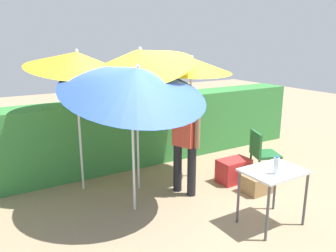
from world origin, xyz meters
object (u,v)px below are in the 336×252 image
(umbrella_yellow, at_px, (191,66))
(chair_plastic, at_px, (262,152))
(umbrella_orange, at_px, (76,61))
(umbrella_rainbow, at_px, (135,80))
(cooler_box, at_px, (234,170))
(bottle_water, at_px, (276,166))
(umbrella_navy, at_px, (138,60))
(crate_cardboard, at_px, (257,184))
(person_vendor, at_px, (185,138))
(folding_table, at_px, (273,177))

(umbrella_yellow, xyz_separation_m, chair_plastic, (1.02, -0.78, -1.52))
(umbrella_orange, bearing_deg, chair_plastic, -23.78)
(umbrella_rainbow, xyz_separation_m, cooler_box, (1.90, 0.01, -1.71))
(bottle_water, bearing_deg, umbrella_rainbow, 131.98)
(umbrella_rainbow, height_order, umbrella_navy, umbrella_navy)
(umbrella_orange, xyz_separation_m, umbrella_navy, (0.81, -0.52, 0.02))
(umbrella_yellow, relative_size, crate_cardboard, 4.86)
(umbrella_navy, xyz_separation_m, person_vendor, (0.55, -0.50, -1.22))
(umbrella_orange, relative_size, umbrella_yellow, 1.11)
(crate_cardboard, bearing_deg, cooler_box, 94.14)
(umbrella_orange, distance_m, person_vendor, 2.08)
(umbrella_yellow, height_order, folding_table, umbrella_yellow)
(umbrella_orange, distance_m, folding_table, 3.37)
(chair_plastic, bearing_deg, crate_cardboard, -141.73)
(cooler_box, bearing_deg, folding_table, -111.72)
(umbrella_orange, relative_size, bottle_water, 10.20)
(person_vendor, relative_size, chair_plastic, 2.11)
(umbrella_yellow, xyz_separation_m, bottle_water, (-0.09, -2.05, -1.13))
(cooler_box, xyz_separation_m, crate_cardboard, (0.04, -0.53, -0.06))
(person_vendor, bearing_deg, bottle_water, -75.60)
(person_vendor, bearing_deg, cooler_box, -4.12)
(umbrella_yellow, distance_m, folding_table, 2.36)
(umbrella_rainbow, height_order, person_vendor, umbrella_rainbow)
(person_vendor, xyz_separation_m, crate_cardboard, (1.04, -0.60, -0.79))
(folding_table, bearing_deg, umbrella_orange, 127.03)
(folding_table, bearing_deg, umbrella_yellow, 89.82)
(chair_plastic, relative_size, bottle_water, 3.71)
(crate_cardboard, bearing_deg, folding_table, -125.21)
(umbrella_navy, relative_size, chair_plastic, 2.97)
(umbrella_yellow, xyz_separation_m, folding_table, (-0.01, -1.95, -1.34))
(cooler_box, bearing_deg, umbrella_rainbow, -179.56)
(person_vendor, bearing_deg, umbrella_yellow, 48.23)
(umbrella_orange, bearing_deg, umbrella_yellow, -14.75)
(cooler_box, bearing_deg, chair_plastic, -18.87)
(bottle_water, bearing_deg, umbrella_orange, 124.65)
(chair_plastic, bearing_deg, bottle_water, -131.15)
(crate_cardboard, relative_size, folding_table, 0.57)
(umbrella_orange, height_order, bottle_water, umbrella_orange)
(umbrella_orange, relative_size, cooler_box, 4.30)
(umbrella_rainbow, bearing_deg, cooler_box, 0.44)
(chair_plastic, relative_size, cooler_box, 1.57)
(umbrella_orange, height_order, chair_plastic, umbrella_orange)
(umbrella_rainbow, bearing_deg, person_vendor, 5.56)
(umbrella_orange, bearing_deg, folding_table, -52.97)
(umbrella_rainbow, relative_size, umbrella_yellow, 1.09)
(umbrella_rainbow, distance_m, folding_table, 2.27)
(umbrella_yellow, bearing_deg, umbrella_rainbow, -155.61)
(umbrella_navy, xyz_separation_m, cooler_box, (1.55, -0.57, -1.96))
(umbrella_rainbow, xyz_separation_m, umbrella_yellow, (1.37, 0.62, 0.11))
(umbrella_navy, height_order, cooler_box, umbrella_navy)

